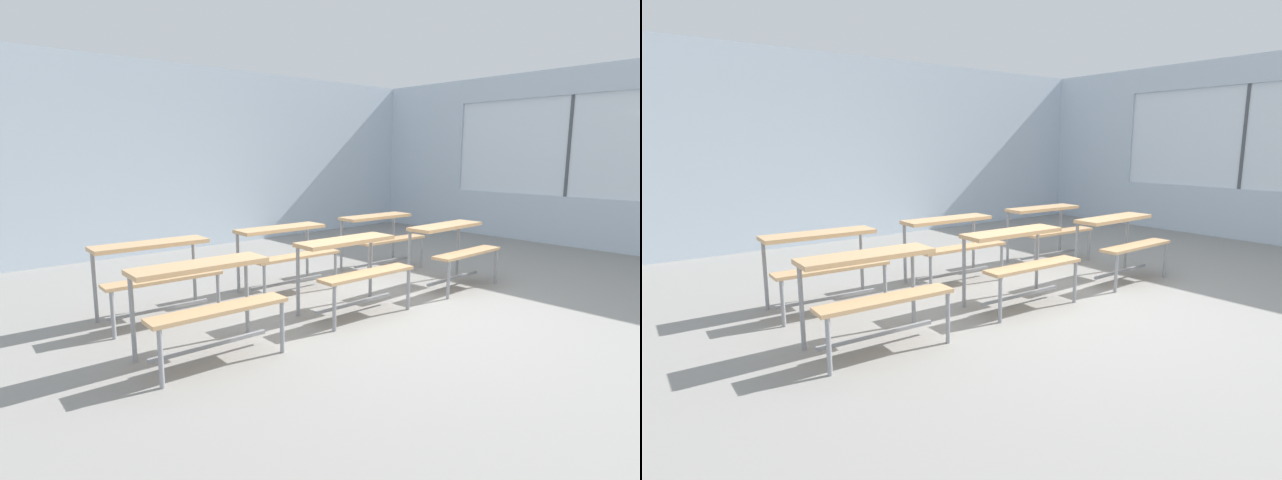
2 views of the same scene
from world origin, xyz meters
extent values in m
cube|color=gray|center=(0.00, 0.00, -0.03)|extent=(10.00, 9.00, 0.05)
cube|color=silver|center=(0.00, 4.50, 1.50)|extent=(10.00, 0.12, 3.00)
cube|color=silver|center=(5.00, 0.00, 0.42)|extent=(0.12, 9.00, 0.85)
cube|color=silver|center=(5.00, 0.00, 2.77)|extent=(0.12, 9.00, 0.45)
cube|color=silver|center=(5.00, 3.55, 1.70)|extent=(0.12, 1.90, 1.70)
cube|color=white|center=(5.00, 0.50, 1.70)|extent=(0.02, 4.20, 1.70)
cube|color=#4C5156|center=(5.00, 0.50, 1.70)|extent=(0.06, 0.05, 1.70)
cube|color=tan|center=(-2.04, 0.24, 0.72)|extent=(1.11, 0.35, 0.04)
cube|color=tan|center=(-2.05, -0.08, 0.44)|extent=(1.11, 0.25, 0.03)
cylinder|color=gray|center=(-2.53, 0.39, 0.36)|extent=(0.04, 0.04, 0.72)
cylinder|color=gray|center=(-1.53, 0.36, 0.36)|extent=(0.04, 0.04, 0.72)
cylinder|color=gray|center=(-2.55, -0.16, 0.22)|extent=(0.04, 0.04, 0.44)
cylinder|color=gray|center=(-1.55, -0.19, 0.22)|extent=(0.04, 0.04, 0.44)
cube|color=gray|center=(-2.04, 0.10, 0.10)|extent=(1.00, 0.06, 0.03)
cube|color=tan|center=(-0.39, 0.30, 0.72)|extent=(1.11, 0.35, 0.04)
cube|color=tan|center=(-0.40, -0.02, 0.44)|extent=(1.10, 0.25, 0.03)
cylinder|color=gray|center=(-0.89, 0.45, 0.36)|extent=(0.04, 0.04, 0.72)
cylinder|color=gray|center=(0.11, 0.43, 0.36)|extent=(0.04, 0.04, 0.72)
cylinder|color=gray|center=(-0.90, -0.10, 0.22)|extent=(0.04, 0.04, 0.44)
cylinder|color=gray|center=(0.10, -0.12, 0.22)|extent=(0.04, 0.04, 0.44)
cube|color=gray|center=(-0.39, 0.16, 0.10)|extent=(1.00, 0.06, 0.03)
cube|color=tan|center=(1.22, 0.26, 0.72)|extent=(1.10, 0.34, 0.04)
cube|color=tan|center=(1.23, -0.06, 0.44)|extent=(1.10, 0.24, 0.03)
cylinder|color=gray|center=(0.72, 0.39, 0.36)|extent=(0.04, 0.04, 0.72)
cylinder|color=gray|center=(1.72, 0.40, 0.36)|extent=(0.04, 0.04, 0.72)
cylinder|color=gray|center=(0.73, -0.16, 0.22)|extent=(0.04, 0.04, 0.44)
cylinder|color=gray|center=(1.73, -0.15, 0.22)|extent=(0.04, 0.04, 0.44)
cube|color=gray|center=(1.22, 0.12, 0.10)|extent=(1.00, 0.05, 0.03)
cube|color=tan|center=(-1.97, 1.39, 0.72)|extent=(1.11, 0.36, 0.04)
cube|color=tan|center=(-1.99, 1.07, 0.44)|extent=(1.11, 0.26, 0.03)
cylinder|color=gray|center=(-2.47, 1.55, 0.36)|extent=(0.04, 0.04, 0.72)
cylinder|color=gray|center=(-1.47, 1.51, 0.36)|extent=(0.04, 0.04, 0.72)
cylinder|color=gray|center=(-2.49, 1.00, 0.22)|extent=(0.04, 0.04, 0.44)
cylinder|color=gray|center=(-1.49, 0.96, 0.22)|extent=(0.04, 0.04, 0.44)
cube|color=gray|center=(-1.98, 1.25, 0.10)|extent=(1.00, 0.07, 0.03)
cube|color=tan|center=(-0.41, 1.40, 0.72)|extent=(1.11, 0.34, 0.04)
cube|color=tan|center=(-0.41, 1.08, 0.44)|extent=(1.10, 0.24, 0.03)
cylinder|color=gray|center=(-0.90, 1.55, 0.36)|extent=(0.04, 0.04, 0.72)
cylinder|color=gray|center=(0.10, 1.53, 0.36)|extent=(0.04, 0.04, 0.72)
cylinder|color=gray|center=(-0.91, 1.00, 0.22)|extent=(0.04, 0.04, 0.44)
cylinder|color=gray|center=(0.09, 0.98, 0.22)|extent=(0.04, 0.04, 0.44)
cube|color=gray|center=(-0.41, 1.26, 0.10)|extent=(1.00, 0.05, 0.03)
cube|color=tan|center=(1.24, 1.43, 0.72)|extent=(1.11, 0.38, 0.04)
cube|color=tan|center=(1.23, 1.11, 0.44)|extent=(1.11, 0.28, 0.03)
cylinder|color=gray|center=(0.75, 1.60, 0.36)|extent=(0.04, 0.04, 0.72)
cylinder|color=gray|center=(1.75, 1.55, 0.36)|extent=(0.04, 0.04, 0.72)
cylinder|color=gray|center=(0.72, 1.05, 0.22)|extent=(0.04, 0.04, 0.44)
cylinder|color=gray|center=(1.72, 1.00, 0.22)|extent=(0.04, 0.04, 0.44)
cube|color=gray|center=(1.24, 1.29, 0.10)|extent=(1.00, 0.08, 0.03)
camera|label=1|loc=(-3.80, -3.30, 1.60)|focal=28.00mm
camera|label=2|loc=(-3.80, -3.30, 1.60)|focal=28.00mm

